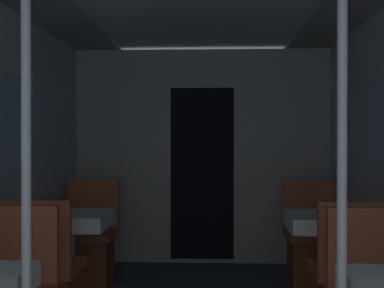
{
  "coord_description": "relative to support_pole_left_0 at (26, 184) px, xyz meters",
  "views": [
    {
      "loc": [
        0.13,
        -1.36,
        1.27
      ],
      "look_at": [
        -0.05,
        2.79,
        1.22
      ],
      "focal_mm": 50.0,
      "sensor_mm": 36.0,
      "label": 1
    }
  ],
  "objects": [
    {
      "name": "dining_table_left_1",
      "position": [
        -0.33,
        1.83,
        -0.47
      ],
      "size": [
        0.59,
        0.59,
        0.72
      ],
      "color": "#4C4C51",
      "rests_on": "ground_plane"
    },
    {
      "name": "chair_left_far_1",
      "position": [
        -0.33,
        2.44,
        -0.8
      ],
      "size": [
        0.45,
        0.45,
        0.9
      ],
      "rotation": [
        0.0,
        0.0,
        3.14
      ],
      "color": "brown",
      "rests_on": "ground_plane"
    },
    {
      "name": "chair_right_far_1",
      "position": [
        1.56,
        2.44,
        -0.8
      ],
      "size": [
        0.45,
        0.45,
        0.9
      ],
      "rotation": [
        0.0,
        0.0,
        3.14
      ],
      "color": "brown",
      "rests_on": "ground_plane"
    },
    {
      "name": "support_pole_right_0",
      "position": [
        1.22,
        0.0,
        0.0
      ],
      "size": [
        0.04,
        0.04,
        2.17
      ],
      "color": "silver",
      "rests_on": "ground_plane"
    },
    {
      "name": "support_pole_left_0",
      "position": [
        0.0,
        0.0,
        0.0
      ],
      "size": [
        0.04,
        0.04,
        2.17
      ],
      "color": "silver",
      "rests_on": "ground_plane"
    },
    {
      "name": "bulkhead_far",
      "position": [
        0.61,
        3.39,
        -0.01
      ],
      "size": [
        2.58,
        0.09,
        2.17
      ],
      "color": "#A8A8A3",
      "rests_on": "ground_plane"
    },
    {
      "name": "dining_table_right_1",
      "position": [
        1.56,
        1.83,
        -0.47
      ],
      "size": [
        0.59,
        0.59,
        0.72
      ],
      "color": "#4C4C51",
      "rests_on": "ground_plane"
    }
  ]
}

